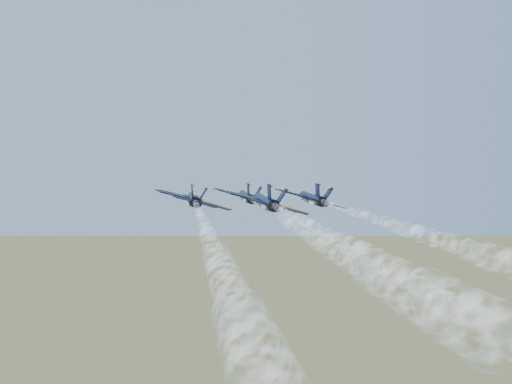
{
  "coord_description": "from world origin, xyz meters",
  "views": [
    {
      "loc": [
        4.42,
        -86.45,
        96.51
      ],
      "look_at": [
        1.67,
        3.7,
        94.75
      ],
      "focal_mm": 40.0,
      "sensor_mm": 36.0,
      "label": 1
    }
  ],
  "objects_px": {
    "jet_left": "(194,199)",
    "jet_right": "(311,199)",
    "jet_slot": "(265,202)",
    "jet_lead": "(247,197)"
  },
  "relations": [
    {
      "from": "jet_left",
      "to": "jet_right",
      "type": "xyz_separation_m",
      "value": [
        18.21,
        3.25,
        0.0
      ]
    },
    {
      "from": "jet_left",
      "to": "jet_slot",
      "type": "height_order",
      "value": "same"
    },
    {
      "from": "jet_lead",
      "to": "jet_right",
      "type": "height_order",
      "value": "same"
    },
    {
      "from": "jet_lead",
      "to": "jet_right",
      "type": "distance_m",
      "value": 14.32
    },
    {
      "from": "jet_right",
      "to": "jet_slot",
      "type": "xyz_separation_m",
      "value": [
        -7.07,
        -14.18,
        0.0
      ]
    },
    {
      "from": "jet_right",
      "to": "jet_slot",
      "type": "height_order",
      "value": "same"
    },
    {
      "from": "jet_lead",
      "to": "jet_right",
      "type": "xyz_separation_m",
      "value": [
        10.71,
        -9.51,
        0.0
      ]
    },
    {
      "from": "jet_left",
      "to": "jet_slot",
      "type": "distance_m",
      "value": 15.61
    },
    {
      "from": "jet_right",
      "to": "jet_slot",
      "type": "bearing_deg",
      "value": -126.56
    },
    {
      "from": "jet_lead",
      "to": "jet_right",
      "type": "relative_size",
      "value": 1.0
    }
  ]
}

